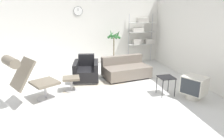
{
  "coord_description": "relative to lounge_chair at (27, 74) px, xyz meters",
  "views": [
    {
      "loc": [
        -0.79,
        -4.76,
        2.12
      ],
      "look_at": [
        0.35,
        0.27,
        0.55
      ],
      "focal_mm": 32.0,
      "sensor_mm": 36.0,
      "label": 1
    }
  ],
  "objects": [
    {
      "name": "ground_plane",
      "position": [
        1.71,
        0.17,
        -0.72
      ],
      "size": [
        12.0,
        12.0,
        0.0
      ],
      "primitive_type": "plane",
      "color": "silver"
    },
    {
      "name": "couch_low",
      "position": [
        2.71,
        1.3,
        -0.46
      ],
      "size": [
        1.55,
        1.08,
        0.67
      ],
      "rotation": [
        0.0,
        0.0,
        3.32
      ],
      "color": "black",
      "rests_on": "ground_plane"
    },
    {
      "name": "potted_plant",
      "position": [
        2.68,
        2.8,
        -0.04
      ],
      "size": [
        0.5,
        0.53,
        1.41
      ],
      "color": "silver",
      "rests_on": "ground_plane"
    },
    {
      "name": "side_table",
      "position": [
        3.32,
        -0.23,
        -0.3
      ],
      "size": [
        0.38,
        0.38,
        0.48
      ],
      "color": "black",
      "rests_on": "ground_plane"
    },
    {
      "name": "ottoman",
      "position": [
        0.96,
        0.58,
        -0.44
      ],
      "size": [
        0.44,
        0.38,
        0.38
      ],
      "color": "#BCBCC1",
      "rests_on": "ground_plane"
    },
    {
      "name": "shelf_unit",
      "position": [
        3.89,
        3.11,
        0.49
      ],
      "size": [
        1.06,
        0.28,
        1.95
      ],
      "color": "#BCBCC1",
      "rests_on": "ground_plane"
    },
    {
      "name": "round_rug",
      "position": [
        1.76,
        0.04,
        -0.71
      ],
      "size": [
        2.27,
        2.27,
        0.01
      ],
      "color": "#BCB29E",
      "rests_on": "ground_plane"
    },
    {
      "name": "armchair_red",
      "position": [
        1.45,
        1.32,
        -0.43
      ],
      "size": [
        0.86,
        0.98,
        0.76
      ],
      "rotation": [
        0.0,
        0.0,
        2.99
      ],
      "color": "silver",
      "rests_on": "ground_plane"
    },
    {
      "name": "crt_television",
      "position": [
        3.87,
        -0.62,
        -0.39
      ],
      "size": [
        0.65,
        0.68,
        0.58
      ],
      "rotation": [
        0.0,
        0.0,
        2.1
      ],
      "color": "beige",
      "rests_on": "ground_plane"
    },
    {
      "name": "wall_right",
      "position": [
        4.67,
        0.17,
        0.68
      ],
      "size": [
        0.06,
        12.0,
        2.8
      ],
      "color": "silver",
      "rests_on": "ground_plane"
    },
    {
      "name": "lounge_chair",
      "position": [
        0.0,
        0.0,
        0.0
      ],
      "size": [
        1.22,
        1.05,
        1.17
      ],
      "rotation": [
        0.0,
        0.0,
        -1.03
      ],
      "color": "#BCBCC1",
      "rests_on": "ground_plane"
    },
    {
      "name": "wall_back",
      "position": [
        1.71,
        3.35,
        0.69
      ],
      "size": [
        12.0,
        0.09,
        2.8
      ],
      "color": "silver",
      "rests_on": "ground_plane"
    }
  ]
}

